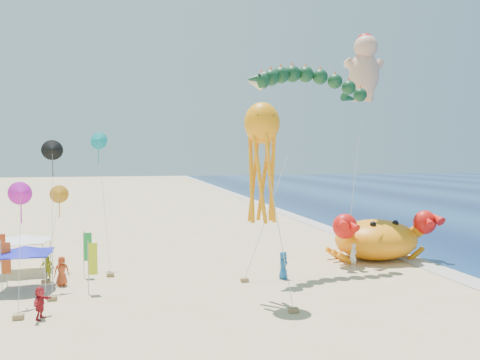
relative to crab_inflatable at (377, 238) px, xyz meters
name	(u,v)px	position (x,y,z in m)	size (l,w,h in m)	color
ground	(275,276)	(-9.35, -3.01, -1.73)	(320.00, 320.00, 0.00)	#D1B784
foam_strip	(430,266)	(2.65, -3.01, -1.72)	(320.00, 320.00, 0.00)	silver
crab_inflatable	(377,238)	(0.00, 0.00, 0.00)	(8.96, 5.88, 3.93)	orange
dragon_kite	(308,86)	(-6.48, -1.52, 11.46)	(10.56, 4.98, 14.32)	#0E361D
cherub_kite	(365,66)	(0.07, 2.50, 13.90)	(3.97, 3.34, 18.27)	#E0A488
octopus_kite	(262,153)	(-11.72, -7.89, 6.64)	(2.29, 3.54, 11.21)	orange
canopy_blue	(25,250)	(-25.28, -2.50, 0.71)	(3.28, 3.28, 2.71)	gray
canopy_white	(24,238)	(-26.27, 2.06, 0.71)	(3.55, 3.55, 2.71)	gray
feather_flags	(46,254)	(-24.14, -1.90, 0.28)	(6.69, 4.78, 3.20)	gray
beachgoers	(110,272)	(-20.22, -2.99, -0.86)	(26.04, 10.90, 1.87)	gold
small_kites	(44,178)	(-24.33, -0.95, 5.05)	(8.57, 11.81, 10.02)	#0D8D99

